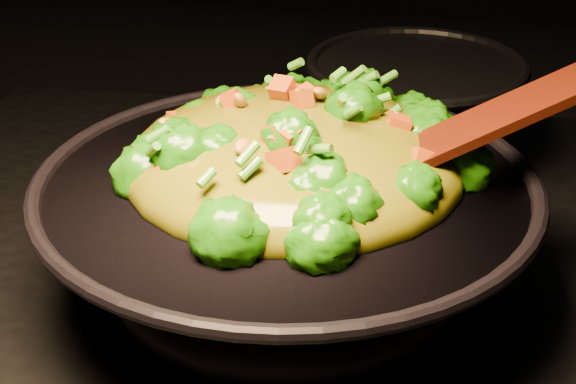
# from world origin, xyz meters

# --- Properties ---
(wok) EXTENTS (0.56, 0.56, 0.12)m
(wok) POSITION_xyz_m (-0.11, -0.04, 0.96)
(wok) COLOR black
(wok) RESTS_ON stovetop
(stir_fry) EXTENTS (0.34, 0.34, 0.11)m
(stir_fry) POSITION_xyz_m (-0.11, -0.01, 1.08)
(stir_fry) COLOR #1D6307
(stir_fry) RESTS_ON wok
(spatula) EXTENTS (0.31, 0.15, 0.13)m
(spatula) POSITION_xyz_m (0.05, -0.01, 1.08)
(spatula) COLOR #3A0F03
(spatula) RESTS_ON wok
(back_pot) EXTENTS (0.28, 0.28, 0.14)m
(back_pot) POSITION_xyz_m (-0.01, 0.26, 0.97)
(back_pot) COLOR black
(back_pot) RESTS_ON stovetop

